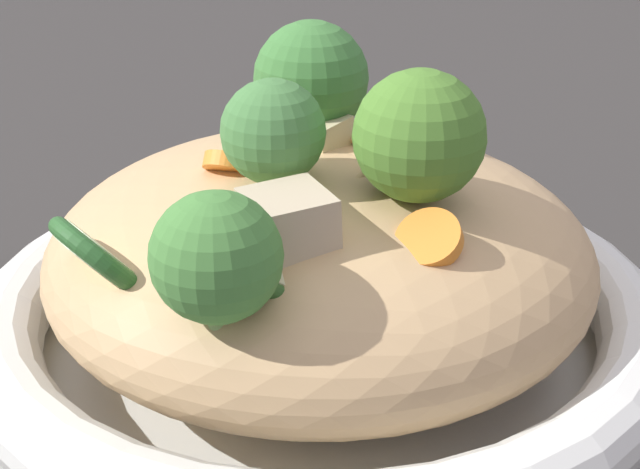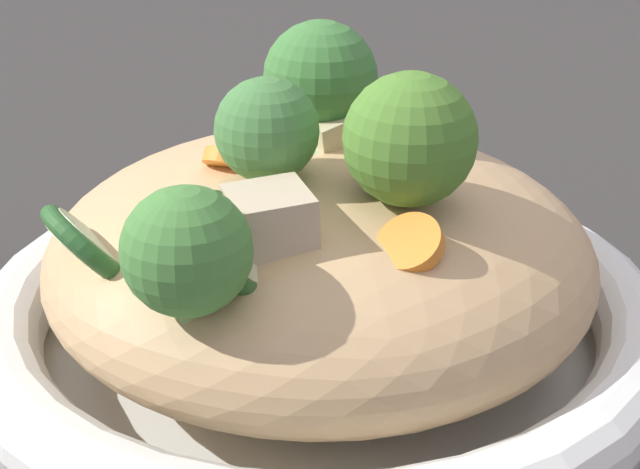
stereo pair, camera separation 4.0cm
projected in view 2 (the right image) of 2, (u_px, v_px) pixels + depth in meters
name	position (u px, v px, depth m)	size (l,w,h in m)	color
ground_plane	(320.00, 375.00, 0.43)	(3.00, 3.00, 0.00)	#33302E
serving_bowl	(320.00, 326.00, 0.42)	(0.31, 0.31, 0.05)	white
noodle_heap	(320.00, 253.00, 0.40)	(0.24, 0.24, 0.09)	tan
broccoli_florets	(315.00, 138.00, 0.36)	(0.19, 0.12, 0.08)	#A1B976
carrot_coins	(344.00, 168.00, 0.39)	(0.14, 0.12, 0.03)	orange
zucchini_slices	(215.00, 209.00, 0.36)	(0.15, 0.12, 0.05)	beige
chicken_chunks	(288.00, 192.00, 0.35)	(0.12, 0.05, 0.03)	#CEBC8B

